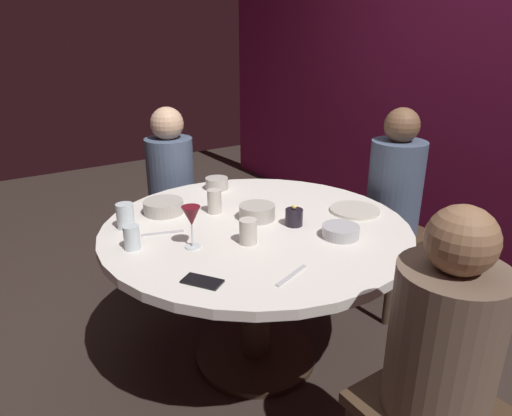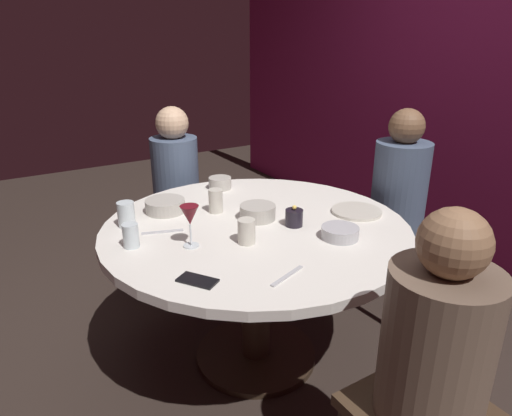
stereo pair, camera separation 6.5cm
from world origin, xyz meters
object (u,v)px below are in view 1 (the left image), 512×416
at_px(bowl_small_white, 164,207).
at_px(seated_diner_back, 395,189).
at_px(cup_near_candle, 248,231).
at_px(cup_by_left_diner, 125,216).
at_px(dinner_plate, 355,210).
at_px(wine_glass, 191,218).
at_px(bowl_sauce_side, 257,212).
at_px(dining_table, 256,253).
at_px(bowl_serving_large, 341,231).
at_px(seated_diner_left, 171,178).
at_px(cup_by_right_diner, 215,201).
at_px(candle_holder, 294,217).
at_px(bowl_salad_center, 217,183).
at_px(seated_diner_right, 443,344).
at_px(cup_center_front, 132,237).
at_px(cell_phone, 202,281).

bearing_deg(bowl_small_white, seated_diner_back, 73.35).
bearing_deg(cup_near_candle, cup_by_left_diner, -139.72).
distance_m(dinner_plate, cup_by_left_diner, 1.08).
height_order(wine_glass, dinner_plate, wine_glass).
bearing_deg(bowl_sauce_side, dining_table, -38.13).
height_order(bowl_serving_large, cup_near_candle, cup_near_candle).
distance_m(seated_diner_left, dinner_plate, 1.18).
distance_m(cup_near_candle, cup_by_right_diner, 0.38).
bearing_deg(bowl_serving_large, seated_diner_back, 113.61).
distance_m(candle_holder, bowl_sauce_side, 0.18).
xyz_separation_m(dining_table, seated_diner_back, (0.00, 0.93, 0.14)).
distance_m(dinner_plate, bowl_sauce_side, 0.48).
relative_size(bowl_salad_center, cup_by_left_diner, 1.10).
bearing_deg(seated_diner_left, bowl_salad_center, 13.70).
height_order(seated_diner_right, wine_glass, seated_diner_right).
bearing_deg(wine_glass, cup_by_left_diner, -155.18).
xyz_separation_m(seated_diner_left, bowl_salad_center, (0.41, 0.10, 0.06)).
relative_size(seated_diner_back, wine_glass, 6.67).
bearing_deg(candle_holder, dining_table, -125.55).
bearing_deg(candle_holder, cup_by_right_diner, -146.31).
distance_m(dinner_plate, cup_center_front, 1.06).
bearing_deg(cell_phone, bowl_small_white, 44.20).
xyz_separation_m(dining_table, cup_by_right_diner, (-0.23, -0.08, 0.20)).
bearing_deg(cup_by_left_diner, cup_near_candle, 40.28).
distance_m(candle_holder, dinner_plate, 0.35).
distance_m(seated_diner_left, wine_glass, 1.07).
xyz_separation_m(seated_diner_left, cup_by_right_diner, (0.71, -0.08, 0.08)).
bearing_deg(bowl_sauce_side, bowl_salad_center, 173.35).
distance_m(seated_diner_back, dinner_plate, 0.46).
xyz_separation_m(seated_diner_right, bowl_serving_large, (-0.67, 0.23, 0.05)).
relative_size(bowl_salad_center, bowl_small_white, 0.66).
bearing_deg(bowl_small_white, bowl_sauce_side, 46.87).
distance_m(wine_glass, bowl_sauce_side, 0.41).
relative_size(dinner_plate, cup_near_candle, 2.32).
relative_size(dinner_plate, cell_phone, 1.72).
relative_size(cell_phone, bowl_small_white, 0.74).
xyz_separation_m(seated_diner_back, cup_center_front, (-0.07, -1.48, 0.06)).
xyz_separation_m(candle_holder, wine_glass, (-0.05, -0.48, 0.09)).
xyz_separation_m(seated_diner_back, cup_by_left_diner, (-0.29, -1.43, 0.06)).
bearing_deg(wine_glass, cell_phone, -20.00).
distance_m(dining_table, cell_phone, 0.57).
height_order(bowl_serving_large, bowl_small_white, bowl_small_white).
bearing_deg(wine_glass, dining_table, 98.88).
bearing_deg(cup_near_candle, cup_by_right_diner, 172.18).
bearing_deg(cup_center_front, dining_table, 82.79).
distance_m(bowl_salad_center, cup_center_front, 0.80).
bearing_deg(wine_glass, cup_center_front, -120.77).
relative_size(seated_diner_back, cup_by_right_diner, 10.23).
bearing_deg(bowl_salad_center, seated_diner_right, -3.74).
xyz_separation_m(dinner_plate, cup_center_front, (-0.20, -1.04, 0.04)).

